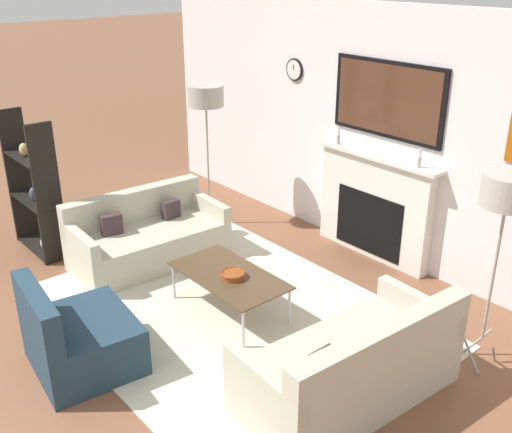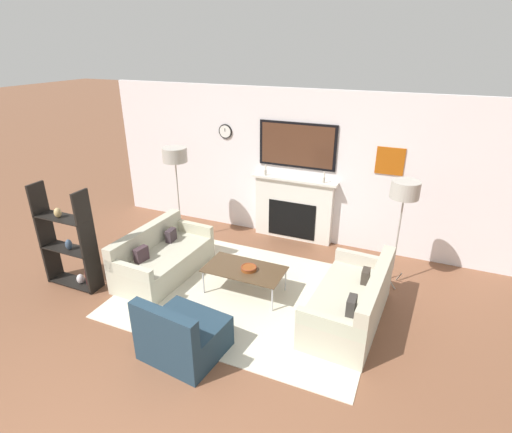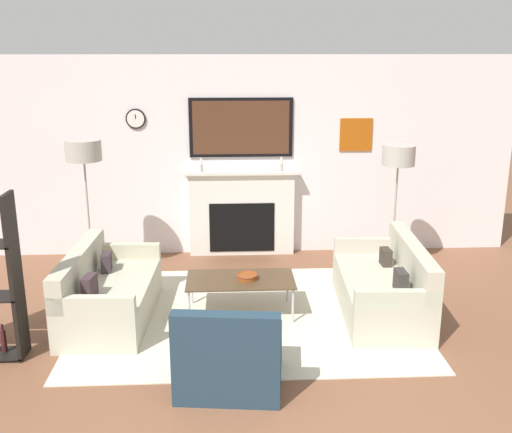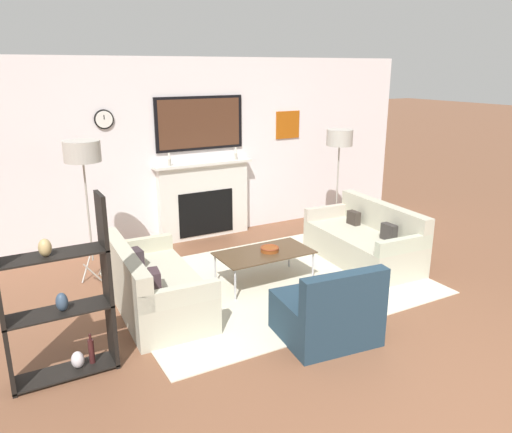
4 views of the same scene
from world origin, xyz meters
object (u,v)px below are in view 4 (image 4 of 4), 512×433
(couch_right, at_px, (365,242))
(decorative_bowl, at_px, (269,249))
(couch_left, at_px, (154,288))
(floor_lamp_right, at_px, (340,139))
(armchair, at_px, (328,314))
(floor_lamp_left, at_px, (82,153))
(shelf_unit, at_px, (58,300))
(coffee_table, at_px, (264,254))

(couch_right, height_order, decorative_bowl, couch_right)
(couch_left, xyz_separation_m, floor_lamp_right, (3.36, 1.14, 1.23))
(armchair, relative_size, floor_lamp_left, 0.54)
(couch_left, xyz_separation_m, shelf_unit, (-1.04, -0.78, 0.44))
(armchair, relative_size, coffee_table, 0.82)
(couch_left, distance_m, couch_right, 2.97)
(couch_right, bearing_deg, couch_left, 179.90)
(armchair, xyz_separation_m, coffee_table, (0.13, 1.44, 0.11))
(couch_right, relative_size, floor_lamp_left, 0.99)
(armchair, height_order, floor_lamp_right, floor_lamp_right)
(armchair, relative_size, floor_lamp_right, 0.57)
(floor_lamp_left, distance_m, shelf_unit, 2.21)
(couch_right, height_order, shelf_unit, shelf_unit)
(decorative_bowl, xyz_separation_m, floor_lamp_left, (-1.88, 1.10, 1.16))
(decorative_bowl, relative_size, floor_lamp_right, 0.14)
(floor_lamp_right, height_order, shelf_unit, floor_lamp_right)
(couch_right, xyz_separation_m, shelf_unit, (-4.01, -0.78, 0.43))
(floor_lamp_right, bearing_deg, floor_lamp_left, 180.00)
(couch_right, relative_size, decorative_bowl, 7.58)
(couch_right, distance_m, armchair, 2.19)
(couch_right, xyz_separation_m, armchair, (-1.69, -1.39, -0.01))
(armchair, height_order, floor_lamp_left, floor_lamp_left)
(floor_lamp_right, relative_size, shelf_unit, 1.06)
(floor_lamp_left, xyz_separation_m, shelf_unit, (-0.65, -1.92, -0.88))
(shelf_unit, bearing_deg, floor_lamp_left, 71.39)
(coffee_table, relative_size, floor_lamp_left, 0.66)
(couch_left, xyz_separation_m, coffee_table, (1.41, 0.04, 0.11))
(coffee_table, distance_m, floor_lamp_left, 2.44)
(couch_left, xyz_separation_m, floor_lamp_left, (-0.40, 1.14, 1.33))
(couch_left, height_order, couch_right, couch_right)
(coffee_table, xyz_separation_m, decorative_bowl, (0.07, -0.01, 0.05))
(coffee_table, bearing_deg, shelf_unit, -161.42)
(armchair, xyz_separation_m, floor_lamp_right, (2.08, 2.53, 1.24))
(couch_right, height_order, coffee_table, couch_right)
(decorative_bowl, bearing_deg, coffee_table, 173.18)
(coffee_table, relative_size, decorative_bowl, 5.02)
(couch_right, xyz_separation_m, coffee_table, (-1.56, 0.05, 0.10))
(coffee_table, xyz_separation_m, floor_lamp_right, (1.95, 1.09, 1.13))
(floor_lamp_left, bearing_deg, shelf_unit, -108.61)
(coffee_table, relative_size, shelf_unit, 0.74)
(couch_left, xyz_separation_m, couch_right, (2.97, -0.01, 0.01))
(armchair, distance_m, floor_lamp_right, 3.51)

